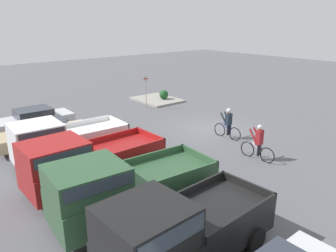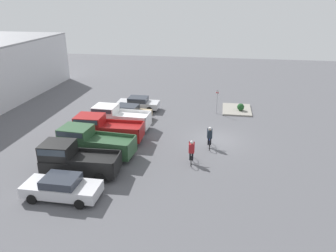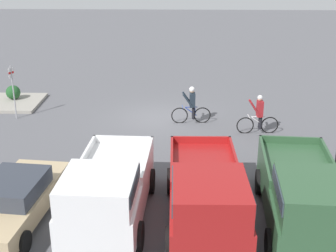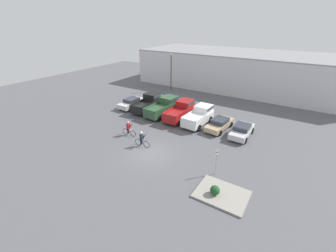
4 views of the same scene
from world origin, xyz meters
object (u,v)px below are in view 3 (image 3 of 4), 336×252
sedan_1 (15,200)px  fire_lane_sign (13,87)px  pickup_truck_1 (306,197)px  pickup_truck_3 (108,191)px  cyclist_1 (259,115)px  pickup_truck_2 (207,195)px  shrub (13,92)px  cyclist_0 (192,105)px

sedan_1 → fire_lane_sign: bearing=-71.5°
pickup_truck_1 → sedan_1: 8.39m
sedan_1 → pickup_truck_3: bearing=177.2°
cyclist_1 → pickup_truck_3: bearing=53.2°
cyclist_1 → fire_lane_sign: fire_lane_sign is taller
sedan_1 → cyclist_1: size_ratio=2.62×
pickup_truck_1 → cyclist_1: 7.58m
pickup_truck_2 → shrub: pickup_truck_2 is taller
shrub → fire_lane_sign: bearing=111.0°
pickup_truck_3 → shrub: size_ratio=7.00×
sedan_1 → pickup_truck_2: bearing=175.8°
sedan_1 → shrub: size_ratio=6.53×
pickup_truck_2 → cyclist_0: pickup_truck_2 is taller
pickup_truck_1 → pickup_truck_3: bearing=-2.8°
pickup_truck_2 → cyclist_1: bearing=-109.2°
pickup_truck_3 → pickup_truck_2: bearing=174.4°
pickup_truck_3 → sedan_1: size_ratio=1.07×
cyclist_0 → shrub: cyclist_0 is taller
cyclist_1 → fire_lane_sign: bearing=-7.9°
sedan_1 → fire_lane_sign: 9.22m
cyclist_0 → fire_lane_sign: 8.32m
pickup_truck_1 → fire_lane_sign: size_ratio=2.25×
cyclist_0 → cyclist_1: cyclist_0 is taller
cyclist_1 → fire_lane_sign: 11.28m
pickup_truck_1 → pickup_truck_3: pickup_truck_1 is taller
pickup_truck_2 → sedan_1: (5.61, -0.41, -0.46)m
sedan_1 → cyclist_1: bearing=-139.0°
pickup_truck_1 → sedan_1: size_ratio=1.19×
cyclist_0 → shrub: bearing=-17.1°
fire_lane_sign → cyclist_1: bearing=172.1°
pickup_truck_3 → cyclist_1: bearing=-126.8°
cyclist_1 → fire_lane_sign: (11.15, -1.55, 0.69)m
fire_lane_sign → pickup_truck_1: bearing=141.1°
pickup_truck_2 → cyclist_0: size_ratio=3.06×
cyclist_1 → shrub: (12.11, -4.03, -0.33)m
pickup_truck_1 → pickup_truck_2: pickup_truck_1 is taller
cyclist_1 → sedan_1: bearing=41.0°
cyclist_0 → cyclist_1: 3.11m
pickup_truck_2 → fire_lane_sign: 12.49m
pickup_truck_1 → shrub: pickup_truck_1 is taller
pickup_truck_2 → cyclist_1: pickup_truck_2 is taller
pickup_truck_3 → shrub: 13.15m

